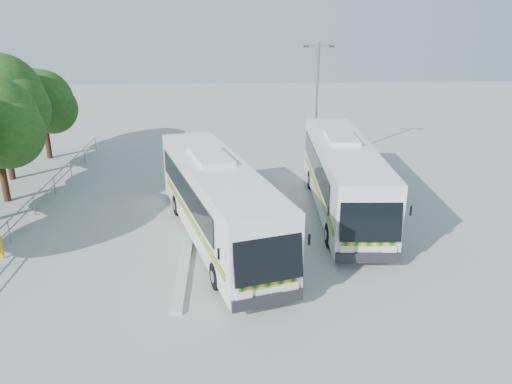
{
  "coord_description": "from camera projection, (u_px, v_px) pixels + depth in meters",
  "views": [
    {
      "loc": [
        -0.43,
        -20.12,
        9.42
      ],
      "look_at": [
        0.75,
        1.79,
        1.44
      ],
      "focal_mm": 35.0,
      "sensor_mm": 36.0,
      "label": 1
    }
  ],
  "objects": [
    {
      "name": "coach_adjacent",
      "position": [
        343.0,
        175.0,
        24.31
      ],
      "size": [
        3.15,
        12.48,
        3.43
      ],
      "rotation": [
        0.0,
        0.0,
        -0.05
      ],
      "color": "silver",
      "rests_on": "ground"
    },
    {
      "name": "coach_main",
      "position": [
        218.0,
        200.0,
        21.16
      ],
      "size": [
        5.81,
        12.52,
        3.42
      ],
      "rotation": [
        0.0,
        0.0,
        0.28
      ],
      "color": "silver",
      "rests_on": "ground"
    },
    {
      "name": "lamppost",
      "position": [
        317.0,
        99.0,
        31.22
      ],
      "size": [
        1.87,
        0.42,
        7.66
      ],
      "rotation": [
        0.0,
        0.0,
        -0.13
      ],
      "color": "gray",
      "rests_on": "ground"
    },
    {
      "name": "kerb_divider",
      "position": [
        192.0,
        218.0,
        23.86
      ],
      "size": [
        0.4,
        16.0,
        0.15
      ],
      "primitive_type": "cube",
      "color": "#B2B2AD",
      "rests_on": "ground"
    },
    {
      "name": "tree_far_d",
      "position": [
        0.0,
        98.0,
        28.06
      ],
      "size": [
        5.62,
        5.3,
        7.33
      ],
      "color": "#382314",
      "rests_on": "ground"
    },
    {
      "name": "tree_far_e",
      "position": [
        43.0,
        101.0,
        32.64
      ],
      "size": [
        4.54,
        4.28,
        5.92
      ],
      "color": "#382314",
      "rests_on": "ground"
    },
    {
      "name": "bollard",
      "position": [
        1.0,
        247.0,
        20.02
      ],
      "size": [
        0.18,
        0.18,
        0.99
      ],
      "primitive_type": "cylinder",
      "rotation": [
        0.0,
        0.0,
        0.31
      ],
      "color": "#CE9E0C",
      "rests_on": "ground"
    },
    {
      "name": "railing",
      "position": [
        41.0,
        194.0,
        25.12
      ],
      "size": [
        0.06,
        22.0,
        1.0
      ],
      "color": "gray",
      "rests_on": "ground"
    },
    {
      "name": "ground",
      "position": [
        241.0,
        237.0,
        22.12
      ],
      "size": [
        100.0,
        100.0,
        0.0
      ],
      "primitive_type": "plane",
      "color": "gray",
      "rests_on": "ground"
    }
  ]
}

